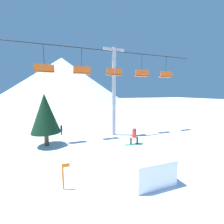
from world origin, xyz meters
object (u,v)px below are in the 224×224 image
object	(u,v)px
snow_ramp	(139,161)
snowboarder	(134,136)
pine_tree_near	(45,113)
trail_marker	(63,176)
distant_skier	(61,129)

from	to	relation	value
snow_ramp	snowboarder	xyz separation A→B (m)	(0.20, 1.08, 1.35)
snowboarder	pine_tree_near	xyz separation A→B (m)	(-5.96, 6.19, 1.01)
trail_marker	distant_skier	world-z (taller)	trail_marker
distant_skier	snow_ramp	bearing A→B (deg)	-67.85
snowboarder	distant_skier	size ratio (longest dim) A/B	1.15
pine_tree_near	distant_skier	world-z (taller)	pine_tree_near
snow_ramp	pine_tree_near	bearing A→B (deg)	128.37
snow_ramp	pine_tree_near	size ratio (longest dim) A/B	0.78
trail_marker	pine_tree_near	bearing A→B (deg)	99.21
snow_ramp	distant_skier	world-z (taller)	snow_ramp
snow_ramp	trail_marker	xyz separation A→B (m)	(-4.56, -0.09, 0.04)
snowboarder	distant_skier	distance (m)	10.62
snowboarder	pine_tree_near	bearing A→B (deg)	133.90
snow_ramp	pine_tree_near	distance (m)	9.57
pine_tree_near	snow_ramp	bearing A→B (deg)	-51.63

